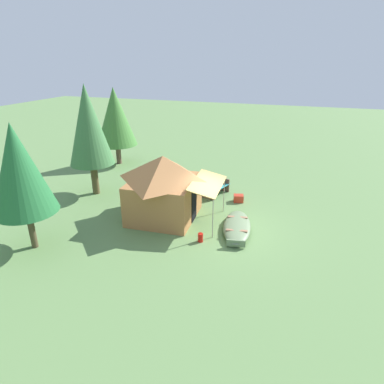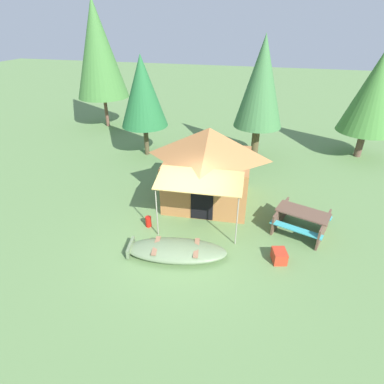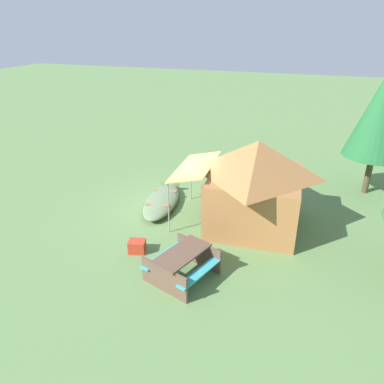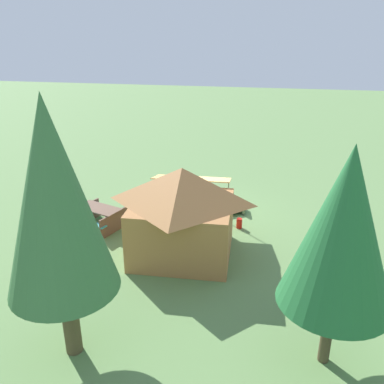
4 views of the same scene
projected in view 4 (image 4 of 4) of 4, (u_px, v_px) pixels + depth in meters
ground_plane at (203, 219)px, 15.05m from camera, size 80.00×80.00×0.00m
beached_rowboat at (208, 207)px, 15.59m from camera, size 3.11×1.61×0.37m
canvas_cabin_tent at (182, 211)px, 12.11m from camera, size 3.36×4.20×2.85m
picnic_table at (99, 215)px, 14.22m from camera, size 1.98×1.89×0.76m
cooler_box at (133, 206)px, 15.70m from camera, size 0.49×0.55×0.36m
fuel_can at (239, 223)px, 14.27m from camera, size 0.29×0.29×0.36m
pine_tree_back_left at (54, 200)px, 7.48m from camera, size 2.22×2.22×5.59m
pine_tree_far_center at (343, 229)px, 7.39m from camera, size 2.23×2.23×4.75m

